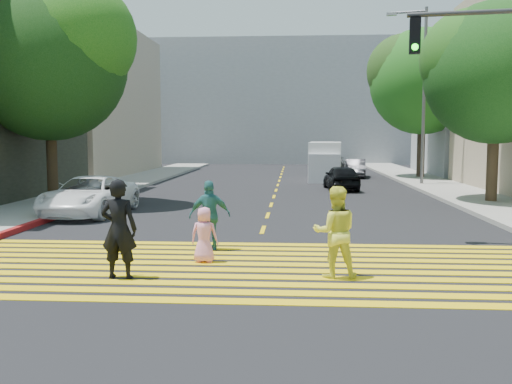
# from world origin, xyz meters

# --- Properties ---
(ground) EXTENTS (120.00, 120.00, 0.00)m
(ground) POSITION_xyz_m (0.00, 0.00, 0.00)
(ground) COLOR black
(sidewalk_left) EXTENTS (3.00, 40.00, 0.15)m
(sidewalk_left) POSITION_xyz_m (-8.50, 22.00, 0.07)
(sidewalk_left) COLOR gray
(sidewalk_left) RESTS_ON ground
(sidewalk_right) EXTENTS (3.00, 60.00, 0.15)m
(sidewalk_right) POSITION_xyz_m (8.50, 15.00, 0.07)
(sidewalk_right) COLOR gray
(sidewalk_right) RESTS_ON ground
(curb_red) EXTENTS (0.20, 8.00, 0.16)m
(curb_red) POSITION_xyz_m (-6.90, 6.00, 0.08)
(curb_red) COLOR maroon
(curb_red) RESTS_ON ground
(crosswalk) EXTENTS (13.40, 5.30, 0.01)m
(crosswalk) POSITION_xyz_m (0.00, 1.28, 0.01)
(crosswalk) COLOR yellow
(crosswalk) RESTS_ON ground
(lane_line) EXTENTS (0.12, 34.40, 0.01)m
(lane_line) POSITION_xyz_m (0.00, 22.50, 0.01)
(lane_line) COLOR yellow
(lane_line) RESTS_ON ground
(building_left_tan) EXTENTS (12.00, 16.00, 10.00)m
(building_left_tan) POSITION_xyz_m (-16.00, 28.00, 5.00)
(building_left_tan) COLOR tan
(building_left_tan) RESTS_ON ground
(building_right_grey) EXTENTS (10.00, 10.00, 10.00)m
(building_right_grey) POSITION_xyz_m (15.00, 30.00, 5.00)
(building_right_grey) COLOR gray
(building_right_grey) RESTS_ON ground
(backdrop_block) EXTENTS (30.00, 8.00, 12.00)m
(backdrop_block) POSITION_xyz_m (0.00, 48.00, 6.00)
(backdrop_block) COLOR gray
(backdrop_block) RESTS_ON ground
(tree_left) EXTENTS (8.07, 7.84, 8.66)m
(tree_left) POSITION_xyz_m (-8.47, 11.39, 5.84)
(tree_left) COLOR black
(tree_left) RESTS_ON ground
(tree_right_near) EXTENTS (7.09, 6.79, 8.05)m
(tree_right_near) POSITION_xyz_m (8.78, 12.74, 5.45)
(tree_right_near) COLOR #4A321C
(tree_right_near) RESTS_ON ground
(tree_right_far) EXTENTS (8.31, 7.95, 9.50)m
(tree_right_far) POSITION_xyz_m (8.92, 26.14, 6.42)
(tree_right_far) COLOR black
(tree_right_far) RESTS_ON ground
(pedestrian_man) EXTENTS (0.72, 0.49, 1.91)m
(pedestrian_man) POSITION_xyz_m (-2.42, 0.20, 0.95)
(pedestrian_man) COLOR black
(pedestrian_man) RESTS_ON ground
(pedestrian_woman) EXTENTS (0.90, 0.73, 1.76)m
(pedestrian_woman) POSITION_xyz_m (1.68, 0.54, 0.88)
(pedestrian_woman) COLOR #EBE942
(pedestrian_woman) RESTS_ON ground
(pedestrian_child) EXTENTS (0.62, 0.44, 1.20)m
(pedestrian_child) POSITION_xyz_m (-1.02, 1.67, 0.60)
(pedestrian_child) COLOR pink
(pedestrian_child) RESTS_ON ground
(pedestrian_extra) EXTENTS (1.04, 0.60, 1.67)m
(pedestrian_extra) POSITION_xyz_m (-1.10, 3.00, 0.83)
(pedestrian_extra) COLOR #2A6C72
(pedestrian_extra) RESTS_ON ground
(white_sedan) EXTENTS (2.47, 4.89, 1.33)m
(white_sedan) POSITION_xyz_m (-6.15, 8.80, 0.66)
(white_sedan) COLOR white
(white_sedan) RESTS_ON ground
(dark_car_near) EXTENTS (1.75, 3.82, 1.27)m
(dark_car_near) POSITION_xyz_m (3.27, 18.42, 0.64)
(dark_car_near) COLOR black
(dark_car_near) RESTS_ON ground
(silver_car) EXTENTS (2.46, 4.98, 1.39)m
(silver_car) POSITION_xyz_m (3.49, 28.88, 0.70)
(silver_car) COLOR #A1A1A1
(silver_car) RESTS_ON ground
(dark_car_parked) EXTENTS (1.65, 3.76, 1.20)m
(dark_car_parked) POSITION_xyz_m (4.90, 27.25, 0.60)
(dark_car_parked) COLOR #28282E
(dark_car_parked) RESTS_ON ground
(white_van) EXTENTS (2.20, 5.06, 2.33)m
(white_van) POSITION_xyz_m (2.76, 24.47, 1.11)
(white_van) COLOR white
(white_van) RESTS_ON ground
(street_lamp) EXTENTS (2.11, 0.72, 9.45)m
(street_lamp) POSITION_xyz_m (7.58, 20.95, 5.42)
(street_lamp) COLOR #5B5B5B
(street_lamp) RESTS_ON ground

